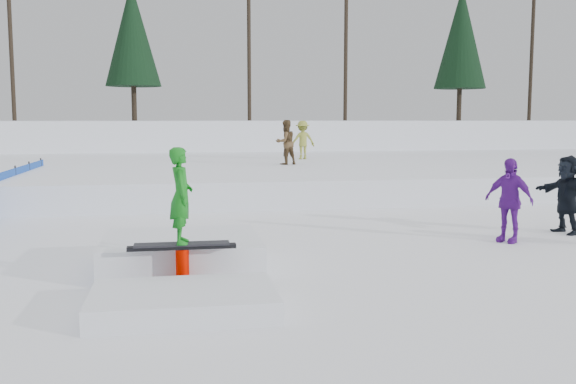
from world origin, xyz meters
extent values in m
plane|color=white|center=(0.00, 0.00, 0.00)|extent=(120.00, 120.00, 0.00)
cube|color=white|center=(0.00, 30.00, 1.20)|extent=(60.00, 14.00, 2.40)
cube|color=white|center=(0.00, 16.00, 0.40)|extent=(50.00, 18.00, 0.80)
cylinder|color=black|center=(-6.50, 10.40, 0.55)|extent=(0.05, 0.05, 1.10)
cylinder|color=black|center=(-6.50, 12.30, 0.55)|extent=(0.05, 0.05, 1.10)
cylinder|color=black|center=(-6.50, 14.20, 0.55)|extent=(0.05, 0.05, 1.10)
cylinder|color=black|center=(-11.00, 30.00, 7.40)|extent=(0.24, 0.24, 10.00)
cylinder|color=black|center=(-4.00, 28.50, 3.40)|extent=(0.30, 0.30, 2.00)
cone|color=black|center=(-4.00, 28.50, 7.38)|extent=(3.20, 3.20, 5.95)
cylinder|color=black|center=(3.00, 30.50, 7.15)|extent=(0.24, 0.24, 9.50)
cylinder|color=black|center=(9.00, 29.50, 6.40)|extent=(0.24, 0.24, 8.00)
cylinder|color=black|center=(16.00, 28.00, 3.40)|extent=(0.30, 0.30, 2.00)
cone|color=black|center=(16.00, 28.00, 7.55)|extent=(3.20, 3.20, 6.30)
cylinder|color=black|center=(22.00, 30.00, 7.65)|extent=(0.24, 0.24, 10.50)
imported|color=brown|center=(2.42, 13.52, 1.64)|extent=(1.00, 0.90, 1.68)
imported|color=olive|center=(3.69, 16.62, 1.62)|extent=(1.11, 0.70, 1.64)
imported|color=#661A9A|center=(5.05, 1.77, 0.87)|extent=(0.94, 1.07, 1.73)
imported|color=black|center=(6.83, 2.48, 0.87)|extent=(0.72, 1.66, 1.73)
cube|color=white|center=(-1.58, 0.52, 0.27)|extent=(2.60, 2.20, 0.54)
cube|color=white|center=(-1.58, -1.98, 0.15)|extent=(2.40, 1.60, 0.30)
cylinder|color=red|center=(-1.58, -0.78, 0.03)|extent=(0.44, 0.44, 0.06)
cylinder|color=red|center=(-1.58, -0.78, 0.30)|extent=(0.20, 0.20, 0.60)
cube|color=black|center=(-1.58, -0.78, 0.63)|extent=(1.60, 0.16, 0.06)
cube|color=black|center=(-1.58, -0.78, 0.68)|extent=(1.40, 0.28, 0.03)
imported|color=#117717|center=(-1.58, -0.78, 1.40)|extent=(0.34, 0.52, 1.42)
camera|label=1|loc=(-1.64, -10.26, 2.53)|focal=40.00mm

